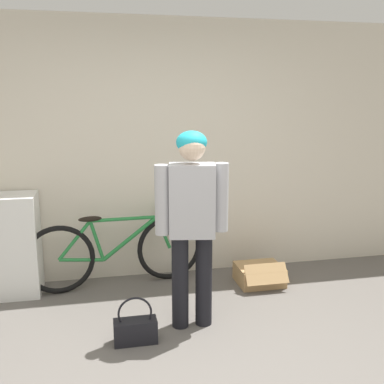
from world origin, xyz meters
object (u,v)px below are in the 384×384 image
object	(u,v)px
person	(192,213)
handbag	(135,329)
bicycle	(116,251)
cardboard_box	(259,274)

from	to	relation	value
person	handbag	bearing A→B (deg)	-148.77
bicycle	handbag	xyz separation A→B (m)	(0.09, -1.10, -0.25)
person	cardboard_box	world-z (taller)	person
person	bicycle	bearing A→B (deg)	132.16
person	handbag	xyz separation A→B (m)	(-0.48, -0.18, -0.84)
cardboard_box	person	bearing A→B (deg)	-140.80
person	handbag	size ratio (longest dim) A/B	4.29
person	cardboard_box	bearing A→B (deg)	49.75
bicycle	cardboard_box	distance (m)	1.44
person	cardboard_box	size ratio (longest dim) A/B	3.52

